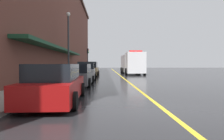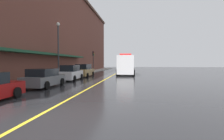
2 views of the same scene
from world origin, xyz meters
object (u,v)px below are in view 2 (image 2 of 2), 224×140
at_px(parked_car_3, 84,71).
at_px(street_lamp_left, 58,44).
at_px(parking_meter_0, 39,73).
at_px(traffic_light_near, 93,57).
at_px(parked_car_2, 71,73).
at_px(parked_car_1, 44,78).
at_px(box_truck, 126,65).

bearing_deg(parked_car_3, street_lamp_left, 156.27).
distance_m(parking_meter_0, traffic_light_near, 21.90).
bearing_deg(parked_car_2, street_lamp_left, 57.87).
xyz_separation_m(parked_car_3, traffic_light_near, (-1.37, 11.66, 2.30)).
bearing_deg(street_lamp_left, parked_car_3, 64.96).
bearing_deg(traffic_light_near, parking_meter_0, -90.16).
bearing_deg(parked_car_2, parked_car_3, -1.91).
distance_m(parked_car_2, parking_meter_0, 4.83).
distance_m(parked_car_1, parking_meter_0, 2.15).
relative_size(box_truck, traffic_light_near, 1.96).
xyz_separation_m(box_truck, street_lamp_left, (-8.01, -8.75, 2.78)).
distance_m(parked_car_3, box_truck, 7.46).
bearing_deg(parked_car_1, parked_car_2, 0.98).
relative_size(parked_car_2, parked_car_3, 0.98).
bearing_deg(box_truck, parked_car_1, -22.07).
relative_size(parked_car_3, traffic_light_near, 1.14).
bearing_deg(parked_car_1, street_lamp_left, 16.45).
distance_m(parked_car_1, parked_car_2, 6.22).
distance_m(street_lamp_left, traffic_light_near, 16.07).
bearing_deg(parked_car_2, box_truck, -32.96).
relative_size(parked_car_2, street_lamp_left, 0.69).
height_order(parked_car_2, street_lamp_left, street_lamp_left).
distance_m(parked_car_2, traffic_light_near, 17.41).
bearing_deg(parked_car_2, parking_meter_0, 160.75).
relative_size(parked_car_2, traffic_light_near, 1.12).
relative_size(parked_car_2, parking_meter_0, 3.62).
bearing_deg(parking_meter_0, parked_car_3, 81.95).
bearing_deg(traffic_light_near, parked_car_3, -83.29).
bearing_deg(box_truck, parking_meter_0, -28.64).
relative_size(parking_meter_0, street_lamp_left, 0.19).
bearing_deg(parking_meter_0, street_lamp_left, 95.92).
distance_m(parked_car_3, street_lamp_left, 5.97).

